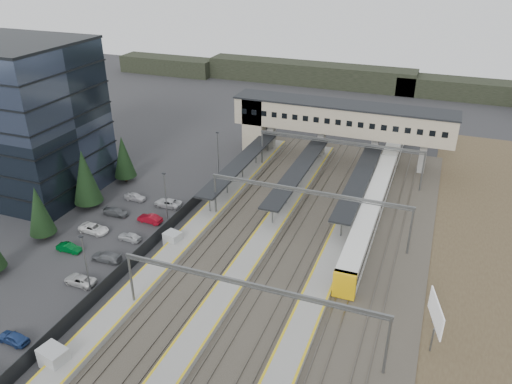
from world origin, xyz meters
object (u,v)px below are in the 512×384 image
at_px(office_building, 14,118).
at_px(billboard, 436,314).
at_px(relay_cabin_far, 173,239).
at_px(relay_cabin_near, 54,358).
at_px(train, 380,187).
at_px(footbridge, 326,119).

distance_m(office_building, billboard, 67.92).
xyz_separation_m(relay_cabin_far, billboard, (34.27, -5.88, 2.06)).
relative_size(relay_cabin_near, billboard, 0.56).
bearing_deg(relay_cabin_near, office_building, 136.20).
relative_size(office_building, train, 0.43).
xyz_separation_m(footbridge, billboard, (22.33, -42.99, -4.88)).
distance_m(footbridge, billboard, 48.69).
height_order(relay_cabin_far, footbridge, footbridge).
bearing_deg(billboard, footbridge, 117.45).
height_order(office_building, train, office_building).
xyz_separation_m(relay_cabin_near, relay_cabin_far, (-0.06, 23.40, -0.13)).
height_order(train, billboard, billboard).
bearing_deg(footbridge, relay_cabin_far, -107.83).
relative_size(office_building, relay_cabin_near, 8.05).
height_order(office_building, relay_cabin_far, office_building).
bearing_deg(relay_cabin_near, billboard, 27.12).
relative_size(relay_cabin_near, train, 0.05).
relative_size(office_building, footbridge, 0.60).
bearing_deg(relay_cabin_far, footbridge, 72.17).
relative_size(relay_cabin_near, relay_cabin_far, 1.21).
xyz_separation_m(office_building, billboard, (66.03, -12.99, -9.14)).
height_order(office_building, relay_cabin_near, office_building).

